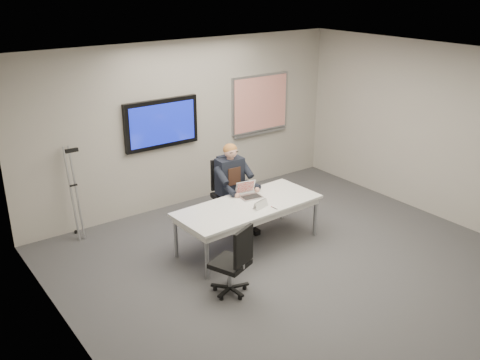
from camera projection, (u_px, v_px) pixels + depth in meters
floor at (303, 271)px, 7.26m from camera, size 6.00×6.00×0.02m
ceiling at (314, 63)px, 6.25m from camera, size 6.00×6.00×0.02m
wall_back at (187, 124)px, 9.02m from camera, size 6.00×0.02×2.80m
wall_left at (77, 240)px, 5.11m from camera, size 0.02×6.00×2.80m
wall_right at (449, 135)px, 8.40m from camera, size 0.02×6.00×2.80m
conference_table at (248, 209)px, 7.73m from camera, size 2.21×1.00×0.67m
tv_display at (162, 124)px, 8.67m from camera, size 1.30×0.09×0.80m
whiteboard at (260, 104)px, 9.80m from camera, size 1.25×0.08×1.10m
office_chair_far at (228, 204)px, 8.58m from camera, size 0.57×0.57×1.03m
office_chair_near at (233, 273)px, 6.65m from camera, size 0.58×0.58×0.94m
seated_person at (236, 196)px, 8.30m from camera, size 0.43×0.74×1.35m
crutch at (74, 192)px, 7.95m from camera, size 0.38×0.65×1.53m
laptop at (249, 193)px, 7.95m from camera, size 0.35×0.34×0.23m
name_tent at (260, 204)px, 7.58m from camera, size 0.28×0.14×0.11m
pen at (274, 208)px, 7.57m from camera, size 0.02×0.13×0.01m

